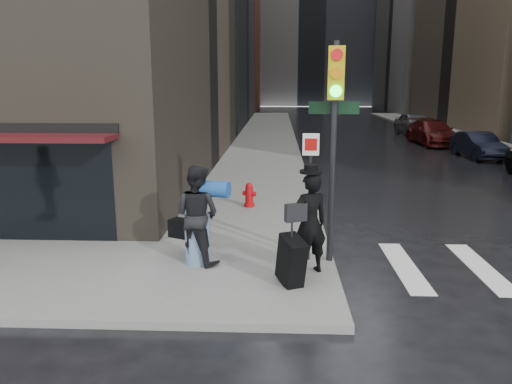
{
  "coord_description": "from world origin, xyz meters",
  "views": [
    {
      "loc": [
        0.78,
        -9.14,
        3.85
      ],
      "look_at": [
        0.28,
        2.33,
        1.3
      ],
      "focal_mm": 35.0,
      "sensor_mm": 36.0,
      "label": 1
    }
  ],
  "objects_px": {
    "man_jeans": "(197,215)",
    "traffic_light": "(332,124)",
    "man_overcoat": "(306,229)",
    "fire_hydrant": "(249,196)",
    "parked_car_2": "(478,145)",
    "parked_car_3": "(432,132)",
    "parked_car_4": "(414,124)"
  },
  "relations": [
    {
      "from": "parked_car_2",
      "to": "parked_car_3",
      "type": "xyz_separation_m",
      "value": [
        -0.62,
        5.69,
        0.1
      ]
    },
    {
      "from": "man_overcoat",
      "to": "parked_car_3",
      "type": "xyz_separation_m",
      "value": [
        9.1,
        22.34,
        -0.32
      ]
    },
    {
      "from": "fire_hydrant",
      "to": "man_jeans",
      "type": "bearing_deg",
      "value": -99.46
    },
    {
      "from": "fire_hydrant",
      "to": "parked_car_3",
      "type": "xyz_separation_m",
      "value": [
        10.49,
        16.95,
        0.28
      ]
    },
    {
      "from": "traffic_light",
      "to": "fire_hydrant",
      "type": "distance_m",
      "value": 5.65
    },
    {
      "from": "man_jeans",
      "to": "parked_car_4",
      "type": "relative_size",
      "value": 0.43
    },
    {
      "from": "man_overcoat",
      "to": "parked_car_4",
      "type": "height_order",
      "value": "man_overcoat"
    },
    {
      "from": "parked_car_2",
      "to": "man_jeans",
      "type": "bearing_deg",
      "value": -130.05
    },
    {
      "from": "traffic_light",
      "to": "fire_hydrant",
      "type": "xyz_separation_m",
      "value": [
        -1.91,
        4.66,
        -2.55
      ]
    },
    {
      "from": "parked_car_2",
      "to": "parked_car_4",
      "type": "distance_m",
      "value": 11.39
    },
    {
      "from": "fire_hydrant",
      "to": "parked_car_4",
      "type": "height_order",
      "value": "parked_car_4"
    },
    {
      "from": "man_overcoat",
      "to": "man_jeans",
      "type": "xyz_separation_m",
      "value": [
        -2.2,
        0.58,
        0.11
      ]
    },
    {
      "from": "man_overcoat",
      "to": "fire_hydrant",
      "type": "xyz_separation_m",
      "value": [
        -1.4,
        5.39,
        -0.6
      ]
    },
    {
      "from": "man_jeans",
      "to": "traffic_light",
      "type": "bearing_deg",
      "value": -152.5
    },
    {
      "from": "man_overcoat",
      "to": "parked_car_4",
      "type": "bearing_deg",
      "value": -132.19
    },
    {
      "from": "man_jeans",
      "to": "fire_hydrant",
      "type": "xyz_separation_m",
      "value": [
        0.8,
        4.81,
        -0.71
      ]
    },
    {
      "from": "parked_car_3",
      "to": "man_overcoat",
      "type": "bearing_deg",
      "value": -115.47
    },
    {
      "from": "man_overcoat",
      "to": "parked_car_3",
      "type": "relative_size",
      "value": 0.42
    },
    {
      "from": "parked_car_2",
      "to": "parked_car_4",
      "type": "bearing_deg",
      "value": 87.73
    },
    {
      "from": "parked_car_3",
      "to": "parked_car_4",
      "type": "height_order",
      "value": "parked_car_4"
    },
    {
      "from": "traffic_light",
      "to": "parked_car_4",
      "type": "bearing_deg",
      "value": 75.44
    },
    {
      "from": "traffic_light",
      "to": "man_jeans",
      "type": "bearing_deg",
      "value": -173.27
    },
    {
      "from": "man_jeans",
      "to": "parked_car_3",
      "type": "xyz_separation_m",
      "value": [
        11.29,
        21.76,
        -0.42
      ]
    },
    {
      "from": "man_overcoat",
      "to": "man_jeans",
      "type": "height_order",
      "value": "man_overcoat"
    },
    {
      "from": "traffic_light",
      "to": "parked_car_3",
      "type": "distance_m",
      "value": 23.36
    },
    {
      "from": "man_jeans",
      "to": "traffic_light",
      "type": "height_order",
      "value": "traffic_light"
    },
    {
      "from": "man_overcoat",
      "to": "traffic_light",
      "type": "bearing_deg",
      "value": -148.74
    },
    {
      "from": "man_jeans",
      "to": "parked_car_2",
      "type": "distance_m",
      "value": 20.0
    },
    {
      "from": "parked_car_2",
      "to": "parked_car_3",
      "type": "distance_m",
      "value": 5.73
    },
    {
      "from": "fire_hydrant",
      "to": "parked_car_3",
      "type": "bearing_deg",
      "value": 58.24
    },
    {
      "from": "man_jeans",
      "to": "parked_car_4",
      "type": "distance_m",
      "value": 29.83
    },
    {
      "from": "man_overcoat",
      "to": "parked_car_2",
      "type": "height_order",
      "value": "man_overcoat"
    }
  ]
}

